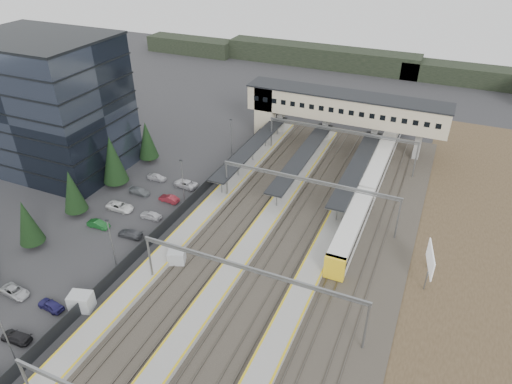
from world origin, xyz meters
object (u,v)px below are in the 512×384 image
at_px(office_building, 50,105).
at_px(billboard, 430,260).
at_px(footbridge, 331,107).
at_px(train, 377,171).
at_px(relay_cabin_far, 177,257).
at_px(relay_cabin_near, 81,302).

xyz_separation_m(office_building, billboard, (67.27, -5.14, -9.05)).
xyz_separation_m(office_building, footbridge, (43.70, 30.00, -4.26)).
distance_m(train, billboard, 25.87).
bearing_deg(office_building, billboard, -4.37).
xyz_separation_m(train, billboard, (11.27, -23.26, 1.14)).
bearing_deg(train, relay_cabin_far, -121.60).
bearing_deg(office_building, relay_cabin_far, -24.20).
bearing_deg(relay_cabin_near, office_building, 136.21).
height_order(relay_cabin_far, billboard, billboard).
xyz_separation_m(relay_cabin_near, footbridge, (14.72, 57.78, 6.79)).
xyz_separation_m(office_building, relay_cabin_far, (35.14, -15.79, -11.14)).
bearing_deg(footbridge, relay_cabin_far, -100.59).
bearing_deg(train, office_building, -162.07).
relative_size(office_building, billboard, 4.38).
relative_size(relay_cabin_near, footbridge, 0.08).
distance_m(office_building, relay_cabin_near, 41.64).
xyz_separation_m(footbridge, train, (12.30, -11.88, -5.94)).
bearing_deg(relay_cabin_near, billboard, 30.60).
xyz_separation_m(relay_cabin_far, footbridge, (8.56, 45.79, 6.88)).
height_order(relay_cabin_near, billboard, billboard).
height_order(footbridge, billboard, footbridge).
height_order(relay_cabin_near, footbridge, footbridge).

